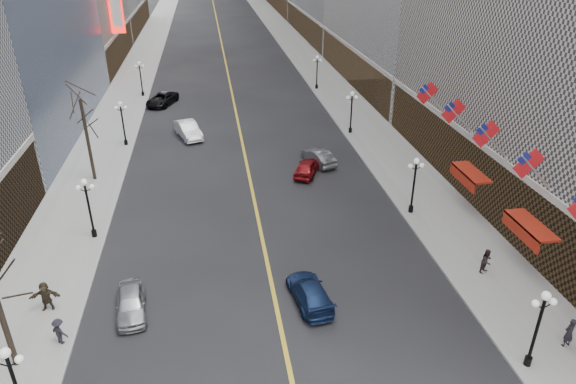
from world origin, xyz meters
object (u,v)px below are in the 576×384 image
object	(u,v)px
car_nb_mid	(188,130)
streetlamp_west_0	(14,381)
streetlamp_west_2	(122,119)
streetlamp_east_0	(539,322)
streetlamp_east_1	(414,180)
streetlamp_west_3	(140,75)
ped_ne_corner	(569,332)
streetlamp_west_1	(88,202)
car_sb_mid	(307,167)
car_nb_far	(162,99)
streetlamp_east_3	(317,68)
streetlamp_east_2	(352,108)
car_nb_near	(131,303)
car_sb_far	(318,157)

from	to	relation	value
car_nb_mid	streetlamp_west_0	bearing A→B (deg)	-117.88
streetlamp_west_2	streetlamp_east_0	bearing A→B (deg)	-55.23
streetlamp_east_1	car_nb_mid	size ratio (longest dim) A/B	0.88
streetlamp_west_3	ped_ne_corner	xyz separation A→B (m)	(26.34, -51.07, -1.88)
streetlamp_east_0	streetlamp_west_1	distance (m)	28.51
streetlamp_west_3	car_sb_mid	bearing A→B (deg)	-58.49
streetlamp_west_0	car_nb_mid	size ratio (longest dim) A/B	0.88
streetlamp_west_3	car_nb_far	xyz separation A→B (m)	(2.80, -4.13, -2.15)
streetlamp_east_0	streetlamp_east_3	bearing A→B (deg)	90.00
streetlamp_east_0	streetlamp_east_2	world-z (taller)	same
streetlamp_west_2	streetlamp_west_3	bearing A→B (deg)	90.00
streetlamp_east_1	car_nb_near	world-z (taller)	streetlamp_east_1
car_nb_far	car_nb_mid	bearing A→B (deg)	-52.00
streetlamp_east_0	streetlamp_east_1	bearing A→B (deg)	90.00
streetlamp_west_0	streetlamp_west_1	bearing A→B (deg)	90.00
streetlamp_east_1	streetlamp_east_0	bearing A→B (deg)	-90.00
car_sb_far	ped_ne_corner	distance (m)	26.77
streetlamp_west_0	ped_ne_corner	distance (m)	26.42
streetlamp_east_3	car_sb_mid	distance (m)	28.57
streetlamp_east_0	streetlamp_east_3	world-z (taller)	same
streetlamp_east_0	car_sb_mid	size ratio (longest dim) A/B	1.06
streetlamp_east_2	streetlamp_west_0	world-z (taller)	same
streetlamp_west_0	streetlamp_west_1	size ratio (longest dim) A/B	1.00
streetlamp_west_2	car_sb_mid	bearing A→B (deg)	-29.74
streetlamp_west_0	streetlamp_west_2	distance (m)	34.00
streetlamp_east_0	streetlamp_west_1	size ratio (longest dim) A/B	1.00
streetlamp_east_2	streetlamp_east_3	size ratio (longest dim) A/B	1.00
car_nb_near	car_sb_mid	world-z (taller)	car_sb_mid
streetlamp_west_0	ped_ne_corner	size ratio (longest dim) A/B	2.59
streetlamp_east_1	streetlamp_east_3	size ratio (longest dim) A/B	1.00
streetlamp_east_2	car_nb_far	bearing A→B (deg)	146.30
streetlamp_east_0	car_sb_far	world-z (taller)	streetlamp_east_0
streetlamp_east_3	car_sb_far	distance (m)	26.07
streetlamp_east_0	streetlamp_west_2	bearing A→B (deg)	124.77
streetlamp_west_1	car_sb_mid	world-z (taller)	streetlamp_west_1
streetlamp_east_1	ped_ne_corner	size ratio (longest dim) A/B	2.59
streetlamp_west_0	car_nb_mid	bearing A→B (deg)	79.98
car_sb_mid	car_nb_mid	bearing A→B (deg)	-21.59
streetlamp_west_3	streetlamp_west_0	bearing A→B (deg)	-90.00
streetlamp_west_2	ped_ne_corner	xyz separation A→B (m)	(26.34, -33.07, -1.88)
car_nb_far	car_sb_mid	bearing A→B (deg)	-36.72
streetlamp_east_2	streetlamp_west_2	world-z (taller)	same
streetlamp_east_3	car_nb_far	size ratio (longest dim) A/B	0.84
car_nb_far	car_sb_far	world-z (taller)	car_nb_far
streetlamp_east_2	streetlamp_west_3	bearing A→B (deg)	142.67
streetlamp_east_1	streetlamp_west_1	distance (m)	23.60
streetlamp_west_1	streetlamp_west_2	bearing A→B (deg)	90.00
streetlamp_west_2	car_nb_far	distance (m)	14.31
streetlamp_west_0	streetlamp_west_1	distance (m)	16.00
streetlamp_west_0	car_nb_far	size ratio (longest dim) A/B	0.84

